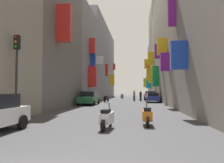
{
  "coord_description": "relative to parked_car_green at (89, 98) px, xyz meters",
  "views": [
    {
      "loc": [
        1.68,
        -2.79,
        1.63
      ],
      "look_at": [
        -0.96,
        19.97,
        2.62
      ],
      "focal_mm": 33.86,
      "sensor_mm": 36.0,
      "label": 1
    }
  ],
  "objects": [
    {
      "name": "ground_plane",
      "position": [
        3.78,
        8.88,
        -0.8
      ],
      "size": [
        140.0,
        140.0,
        0.0
      ],
      "primitive_type": "plane",
      "color": "#424244"
    },
    {
      "name": "building_left_mid_a",
      "position": [
        -4.21,
        -4.11,
        6.98
      ],
      "size": [
        7.22,
        10.97,
        15.56
      ],
      "color": "slate",
      "rests_on": "ground"
    },
    {
      "name": "building_left_mid_b",
      "position": [
        -4.2,
        6.53,
        6.14
      ],
      "size": [
        7.18,
        10.31,
        13.9
      ],
      "color": "gray",
      "rests_on": "ground"
    },
    {
      "name": "building_left_mid_c",
      "position": [
        -4.22,
        25.28,
        7.51
      ],
      "size": [
        7.15,
        27.19,
        16.62
      ],
      "color": "gray",
      "rests_on": "ground"
    },
    {
      "name": "building_right_mid_a",
      "position": [
        11.77,
        5.92,
        7.79
      ],
      "size": [
        7.04,
        21.39,
        17.19
      ],
      "color": "#9E9384",
      "rests_on": "ground"
    },
    {
      "name": "building_right_mid_b",
      "position": [
        11.73,
        18.45,
        7.4
      ],
      "size": [
        7.36,
        3.68,
        16.47
      ],
      "color": "#B2A899",
      "rests_on": "ground"
    },
    {
      "name": "building_right_mid_c",
      "position": [
        11.77,
        26.44,
        9.6
      ],
      "size": [
        7.15,
        12.28,
        20.81
      ],
      "color": "gray",
      "rests_on": "ground"
    },
    {
      "name": "building_right_far",
      "position": [
        11.76,
        35.73,
        6.25
      ],
      "size": [
        7.31,
        6.29,
        14.12
      ],
      "color": "gray",
      "rests_on": "ground"
    },
    {
      "name": "parked_car_green",
      "position": [
        0.0,
        0.0,
        0.0
      ],
      "size": [
        1.96,
        4.18,
        1.54
      ],
      "color": "#236638",
      "rests_on": "ground"
    },
    {
      "name": "parked_car_blue",
      "position": [
        7.68,
        6.25,
        -0.08
      ],
      "size": [
        1.88,
        4.37,
        1.35
      ],
      "color": "navy",
      "rests_on": "ground"
    },
    {
      "name": "parked_car_red",
      "position": [
        7.7,
        12.65,
        -0.01
      ],
      "size": [
        1.9,
        4.29,
        1.53
      ],
      "color": "#B21E1E",
      "rests_on": "ground"
    },
    {
      "name": "scooter_orange",
      "position": [
        5.96,
        -13.78,
        -0.34
      ],
      "size": [
        0.44,
        1.81,
        1.13
      ],
      "color": "orange",
      "rests_on": "ground"
    },
    {
      "name": "scooter_white",
      "position": [
        4.19,
        -14.94,
        -0.34
      ],
      "size": [
        0.53,
        1.83,
        1.13
      ],
      "color": "silver",
      "rests_on": "ground"
    },
    {
      "name": "scooter_silver",
      "position": [
        2.47,
        20.02,
        -0.34
      ],
      "size": [
        0.77,
        1.78,
        1.13
      ],
      "color": "#ADADB2",
      "rests_on": "ground"
    },
    {
      "name": "scooter_green",
      "position": [
        7.43,
        28.61,
        -0.34
      ],
      "size": [
        0.52,
        1.87,
        1.13
      ],
      "color": "#287F3D",
      "rests_on": "ground"
    },
    {
      "name": "scooter_black",
      "position": [
        1.17,
        6.0,
        -0.34
      ],
      "size": [
        0.68,
        1.93,
        1.13
      ],
      "color": "black",
      "rests_on": "ground"
    },
    {
      "name": "pedestrian_crossing",
      "position": [
        5.09,
        9.88,
        0.04
      ],
      "size": [
        0.41,
        0.41,
        1.69
      ],
      "color": "#3A3A3A",
      "rests_on": "ground"
    },
    {
      "name": "pedestrian_near_left",
      "position": [
        6.11,
        10.0,
        -0.01
      ],
      "size": [
        0.52,
        0.52,
        1.59
      ],
      "color": "black",
      "rests_on": "ground"
    },
    {
      "name": "traffic_light_near_corner",
      "position": [
        -0.85,
        -13.46,
        2.3
      ],
      "size": [
        0.26,
        0.34,
        4.58
      ],
      "color": "#2D2D2D",
      "rests_on": "ground"
    }
  ]
}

